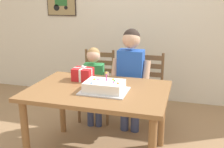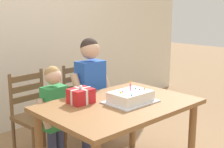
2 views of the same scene
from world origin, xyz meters
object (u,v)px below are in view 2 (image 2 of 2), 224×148
child_older (91,84)px  child_younger (54,106)px  dining_table (119,113)px  chair_right (85,103)px  chair_left (36,115)px  gift_box_red_large (81,96)px  birthday_cake (131,97)px

child_older → child_younger: child_older is taller
dining_table → chair_right: chair_right is taller
dining_table → chair_right: size_ratio=1.48×
child_older → child_younger: bearing=179.9°
chair_left → child_older: 0.66m
gift_box_red_large → chair_right: size_ratio=0.23×
child_younger → chair_right: bearing=25.1°
chair_right → chair_left: bearing=-180.0°
dining_table → birthday_cake: bearing=-34.8°
birthday_cake → chair_right: birthday_cake is taller
birthday_cake → gift_box_red_large: birthday_cake is taller
birthday_cake → child_older: size_ratio=0.35×
dining_table → birthday_cake: birthday_cake is taller
dining_table → chair_right: 0.99m
dining_table → child_younger: 0.69m
child_older → birthday_cake: bearing=-98.5°
birthday_cake → chair_left: (-0.41, 0.97, -0.33)m
child_older → dining_table: bearing=-106.6°
chair_left → chair_right: 0.66m
dining_table → child_younger: bearing=113.4°
chair_left → child_older: child_older is taller
chair_left → chair_right: bearing=0.0°
birthday_cake → chair_right: bearing=76.1°
birthday_cake → chair_right: 1.06m
chair_left → child_older: bearing=-28.6°
gift_box_red_large → chair_right: 0.96m
dining_table → gift_box_red_large: bearing=137.4°
gift_box_red_large → chair_left: (-0.08, 0.69, -0.34)m
dining_table → chair_left: bearing=109.8°
dining_table → chair_left: 0.99m
chair_right → dining_table: bearing=-109.6°
gift_box_red_large → child_older: (0.44, 0.40, -0.04)m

